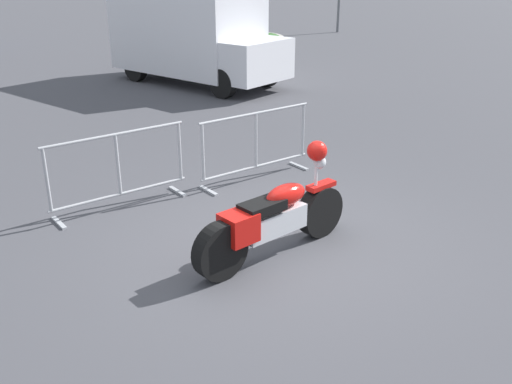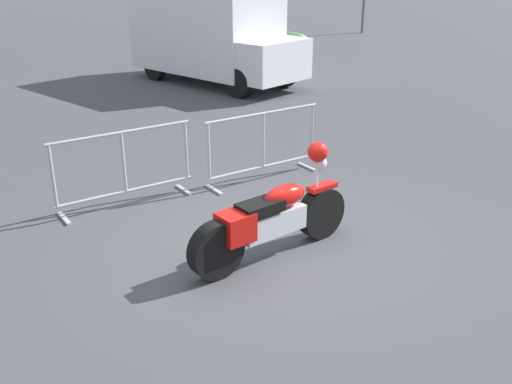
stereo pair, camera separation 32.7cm
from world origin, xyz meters
name	(u,v)px [view 2 (the right image)]	position (x,y,z in m)	size (l,w,h in m)	color
ground_plane	(276,245)	(0.00, 0.00, 0.00)	(120.00, 120.00, 0.00)	#424247
motorcycle	(272,218)	(-0.17, -0.19, 0.48)	(2.20, 0.59, 1.25)	black
crowd_barrier_near	(124,168)	(-1.25, 2.04, 0.55)	(2.01, 0.64, 1.07)	#9EA0A5
crowd_barrier_far	(263,145)	(0.92, 2.04, 0.55)	(2.01, 0.64, 1.07)	#9EA0A5
delivery_van	(211,36)	(3.20, 9.24, 1.24)	(3.54, 5.37, 2.31)	silver
planter_island	(248,32)	(8.04, 16.58, 0.30)	(4.80, 4.80, 1.11)	#ADA89E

